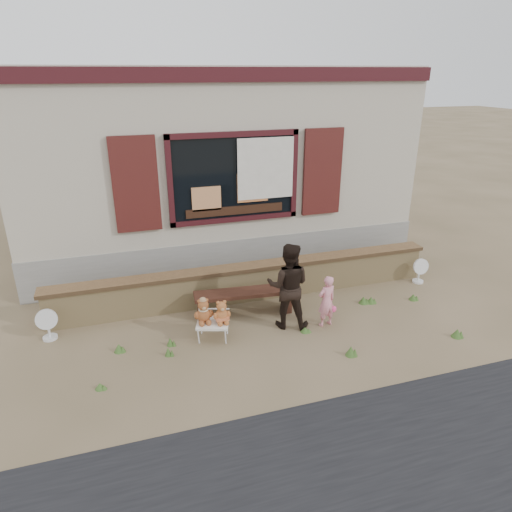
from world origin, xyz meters
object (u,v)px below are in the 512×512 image
object	(u,v)px
folding_chair	(213,323)
adult	(288,286)
bench	(245,297)
teddy_bear_left	(203,310)
teddy_bear_right	(222,311)
child	(326,301)

from	to	relation	value
folding_chair	adult	distance (m)	1.33
bench	teddy_bear_left	xyz separation A→B (m)	(-0.82, -0.56, 0.18)
teddy_bear_left	teddy_bear_right	world-z (taller)	teddy_bear_left
teddy_bear_left	adult	world-z (taller)	adult
bench	child	distance (m)	1.40
teddy_bear_right	child	distance (m)	1.73
child	bench	bearing A→B (deg)	-44.00
folding_chair	teddy_bear_right	bearing A→B (deg)	0.00
teddy_bear_right	teddy_bear_left	bearing A→B (deg)	180.00
bench	adult	distance (m)	0.90
teddy_bear_right	adult	distance (m)	1.15
child	adult	bearing A→B (deg)	-27.94
bench	adult	bearing A→B (deg)	-40.17
bench	child	bearing A→B (deg)	-27.69
bench	child	xyz separation A→B (m)	(1.17, -0.76, 0.12)
teddy_bear_right	child	xyz separation A→B (m)	(1.72, -0.11, -0.05)
teddy_bear_left	teddy_bear_right	distance (m)	0.28
folding_chair	teddy_bear_right	distance (m)	0.26
teddy_bear_left	adult	bearing A→B (deg)	17.73
teddy_bear_left	child	size ratio (longest dim) A/B	0.46
teddy_bear_left	adult	xyz separation A→B (m)	(1.39, -0.01, 0.22)
child	teddy_bear_right	bearing A→B (deg)	-14.59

